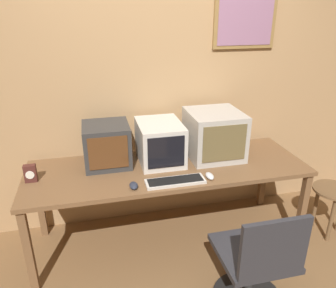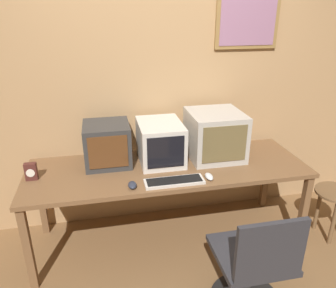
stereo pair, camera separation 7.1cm
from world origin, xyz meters
name	(u,v)px [view 1 (the left image)]	position (x,y,z in m)	size (l,w,h in m)	color
wall_back	(156,89)	(0.01, 1.14, 1.30)	(8.00, 0.08, 2.60)	tan
desk	(168,173)	(0.00, 0.66, 0.69)	(2.34, 0.78, 0.75)	brown
monitor_left	(107,145)	(-0.49, 0.82, 0.93)	(0.38, 0.38, 0.35)	#333333
monitor_center	(160,142)	(-0.04, 0.79, 0.92)	(0.37, 0.48, 0.34)	beige
monitor_right	(214,134)	(0.45, 0.78, 0.96)	(0.46, 0.48, 0.41)	#B7B2A8
keyboard_main	(175,181)	(-0.01, 0.37, 0.76)	(0.46, 0.14, 0.03)	beige
mouse_near_keyboard	(210,176)	(0.27, 0.38, 0.77)	(0.06, 0.11, 0.04)	silver
mouse_far_corner	(134,186)	(-0.33, 0.37, 0.77)	(0.06, 0.10, 0.04)	#282D3D
desk_clock	(30,173)	(-1.08, 0.65, 0.82)	(0.09, 0.05, 0.14)	#4C231E
office_chair	(256,267)	(0.41, -0.21, 0.37)	(0.51, 0.51, 0.86)	black
side_stool	(332,199)	(1.49, 0.40, 0.37)	(0.37, 0.37, 0.47)	brown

